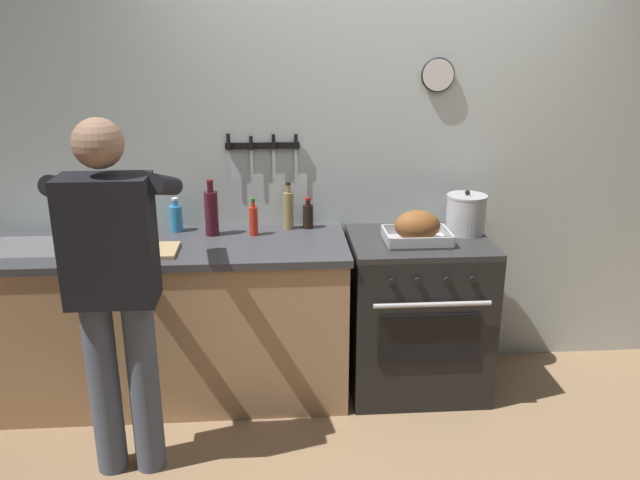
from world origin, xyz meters
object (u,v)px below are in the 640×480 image
object	(u,v)px
roasting_pan	(417,228)
bottle_vinegar	(288,210)
stock_pot	(466,214)
stove	(416,314)
bottle_wine_red	(211,212)
bottle_hot_sauce	(254,220)
bottle_soy_sauce	(308,216)
cutting_board	(142,251)
bottle_dish_soap	(176,218)
person_cook	(114,280)

from	to	relation	value
roasting_pan	bottle_vinegar	size ratio (longest dim) A/B	1.28
stock_pot	stove	bearing A→B (deg)	-161.59
bottle_wine_red	bottle_hot_sauce	xyz separation A→B (m)	(0.23, -0.02, -0.04)
stove	bottle_soy_sauce	distance (m)	0.84
cutting_board	bottle_vinegar	xyz separation A→B (m)	(0.76, 0.36, 0.10)
stove	bottle_dish_soap	bearing A→B (deg)	169.95
bottle_soy_sauce	bottle_hot_sauce	size ratio (longest dim) A/B	0.86
person_cook	bottle_soy_sauce	world-z (taller)	person_cook
cutting_board	bottle_wine_red	world-z (taller)	bottle_wine_red
bottle_dish_soap	bottle_vinegar	distance (m)	0.64
bottle_wine_red	bottle_soy_sauce	distance (m)	0.55
person_cook	bottle_dish_soap	world-z (taller)	person_cook
stock_pot	bottle_wine_red	bearing A→B (deg)	177.46
bottle_soy_sauce	bottle_vinegar	bearing A→B (deg)	-175.99
bottle_dish_soap	bottle_soy_sauce	size ratio (longest dim) A/B	1.08
stock_pot	bottle_wine_red	xyz separation A→B (m)	(-1.42, 0.06, 0.02)
bottle_dish_soap	bottle_wine_red	size ratio (longest dim) A/B	0.62
stock_pot	bottle_hot_sauce	size ratio (longest dim) A/B	1.18
bottle_vinegar	bottle_soy_sauce	xyz separation A→B (m)	(0.11, 0.01, -0.04)
roasting_pan	bottle_hot_sauce	bearing A→B (deg)	167.45
cutting_board	bottle_soy_sauce	bearing A→B (deg)	23.07
person_cook	stock_pot	distance (m)	1.92
cutting_board	bottle_hot_sauce	bearing A→B (deg)	24.64
bottle_dish_soap	stove	bearing A→B (deg)	-10.05
stock_pot	bottle_dish_soap	xyz separation A→B (m)	(-1.63, 0.15, -0.03)
cutting_board	bottle_dish_soap	world-z (taller)	bottle_dish_soap
bottle_wine_red	person_cook	bearing A→B (deg)	-114.54
stove	stock_pot	size ratio (longest dim) A/B	3.63
cutting_board	bottle_wine_red	distance (m)	0.45
stove	bottle_wine_red	distance (m)	1.29
stock_pot	cutting_board	distance (m)	1.77
roasting_pan	stove	bearing A→B (deg)	61.69
roasting_pan	bottle_vinegar	world-z (taller)	bottle_vinegar
person_cook	bottle_dish_soap	distance (m)	0.88
stove	bottle_dish_soap	xyz separation A→B (m)	(-1.35, 0.24, 0.53)
person_cook	bottle_vinegar	world-z (taller)	person_cook
stove	bottle_vinegar	size ratio (longest dim) A/B	3.29
bottle_vinegar	cutting_board	bearing A→B (deg)	-154.45
roasting_pan	bottle_soy_sauce	bearing A→B (deg)	151.57
bottle_soy_sauce	bottle_dish_soap	bearing A→B (deg)	-179.39
bottle_dish_soap	person_cook	bearing A→B (deg)	-99.73
bottle_soy_sauce	stock_pot	bearing A→B (deg)	-10.05
stove	cutting_board	bearing A→B (deg)	-175.15
stove	bottle_wine_red	bearing A→B (deg)	172.29
stove	roasting_pan	xyz separation A→B (m)	(-0.03, -0.06, 0.53)
cutting_board	bottle_hot_sauce	xyz separation A→B (m)	(0.57, 0.26, 0.08)
bottle_dish_soap	bottle_vinegar	xyz separation A→B (m)	(0.64, 0.00, 0.03)
roasting_pan	cutting_board	world-z (taller)	roasting_pan
bottle_wine_red	stove	bearing A→B (deg)	-7.71
stove	bottle_vinegar	bearing A→B (deg)	161.47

